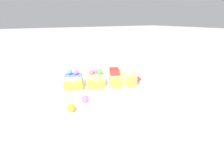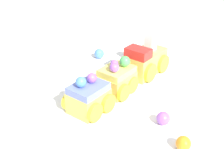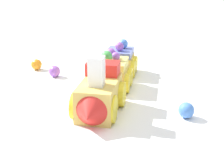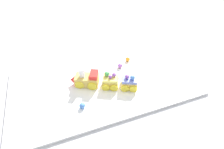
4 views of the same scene
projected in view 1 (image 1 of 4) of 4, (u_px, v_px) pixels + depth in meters
ground_plane at (105, 91)px, 0.63m from camera, size 10.00×10.00×0.00m
display_board at (105, 90)px, 0.63m from camera, size 0.79×0.41×0.01m
cake_train_locomotive at (125, 78)px, 0.64m from camera, size 0.13×0.10×0.09m
cake_car_lemon at (96, 80)px, 0.63m from camera, size 0.09×0.09×0.07m
cake_car_blueberry at (73, 81)px, 0.62m from camera, size 0.09×0.09×0.07m
gumball_blue at (117, 73)px, 0.76m from camera, size 0.02×0.02×0.02m
gumball_purple at (85, 99)px, 0.52m from camera, size 0.02×0.02×0.02m
gumball_orange at (71, 108)px, 0.46m from camera, size 0.02×0.02×0.02m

